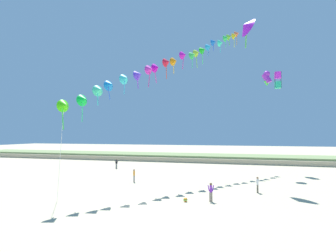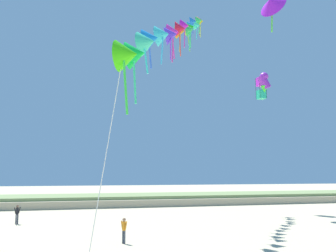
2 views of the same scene
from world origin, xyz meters
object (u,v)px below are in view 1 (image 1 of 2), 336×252
at_px(person_far_left, 258,184).
at_px(large_kite_low_lead, 267,78).
at_px(large_kite_high_solo, 246,26).
at_px(person_near_left, 134,175).
at_px(person_near_right, 211,191).
at_px(beach_ball, 185,200).
at_px(large_kite_mid_trail, 278,80).
at_px(person_mid_center, 116,163).

distance_m(person_far_left, large_kite_low_lead, 19.16).
bearing_deg(large_kite_low_lead, large_kite_high_solo, -113.47).
bearing_deg(person_near_left, person_near_right, -34.33).
height_order(person_far_left, beach_ball, person_far_left).
height_order(person_near_left, large_kite_mid_trail, large_kite_mid_trail).
bearing_deg(beach_ball, person_near_left, 136.80).
bearing_deg(person_mid_center, beach_ball, -49.19).
bearing_deg(person_far_left, person_near_left, 171.36).
height_order(person_mid_center, large_kite_high_solo, large_kite_high_solo).
distance_m(person_near_left, large_kite_high_solo, 23.66).
relative_size(person_far_left, large_kite_mid_trail, 0.60).
distance_m(person_far_left, large_kite_mid_trail, 23.09).
distance_m(person_far_left, beach_ball, 8.42).
bearing_deg(person_far_left, large_kite_high_solo, 97.79).
distance_m(person_near_left, large_kite_mid_trail, 28.23).
bearing_deg(person_near_right, person_far_left, 49.04).
xyz_separation_m(person_near_right, large_kite_mid_trail, (8.57, 22.70, 13.94)).
xyz_separation_m(large_kite_low_lead, large_kite_high_solo, (-3.10, -7.13, 5.35)).
xyz_separation_m(person_mid_center, person_far_left, (22.48, -13.21, -0.03)).
relative_size(person_near_right, person_mid_center, 1.00).
distance_m(person_mid_center, large_kite_mid_trail, 30.61).
bearing_deg(large_kite_mid_trail, person_near_right, -110.68).
xyz_separation_m(person_mid_center, large_kite_high_solo, (21.63, -6.97, 18.85)).
height_order(person_near_left, person_mid_center, person_mid_center).
height_order(person_near_left, person_far_left, person_far_left).
distance_m(person_near_left, beach_ball, 11.19).
xyz_separation_m(person_near_left, person_far_left, (14.52, -2.20, 0.01)).
height_order(person_near_right, beach_ball, person_near_right).
height_order(person_near_left, large_kite_low_lead, large_kite_low_lead).
bearing_deg(large_kite_high_solo, person_far_left, -82.21).
bearing_deg(large_kite_low_lead, beach_ball, -114.61).
bearing_deg(large_kite_low_lead, large_kite_mid_trail, 64.62).
height_order(large_kite_low_lead, large_kite_high_solo, large_kite_high_solo).
bearing_deg(person_far_left, beach_ball, -139.53).
bearing_deg(person_near_left, person_mid_center, 125.89).
relative_size(person_mid_center, person_far_left, 1.03).
distance_m(person_near_right, beach_ball, 2.39).
bearing_deg(large_kite_high_solo, large_kite_low_lead, 66.53).
bearing_deg(large_kite_mid_trail, large_kite_high_solo, -114.21).
distance_m(large_kite_low_lead, large_kite_high_solo, 9.44).
height_order(person_far_left, large_kite_high_solo, large_kite_high_solo).
height_order(person_mid_center, beach_ball, person_mid_center).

